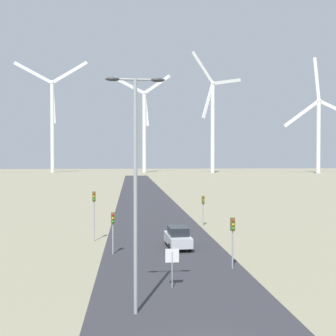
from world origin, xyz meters
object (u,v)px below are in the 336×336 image
object	(u,v)px
traffic_light_post_near_left	(113,224)
traffic_light_post_mid_right	(203,204)
car_approaching	(178,237)
wind_turbine_far_right	(319,126)
wind_turbine_left	(52,117)
wind_turbine_center	(144,124)
streetlamp	(135,170)
traffic_light_post_near_right	(233,231)
traffic_light_post_mid_left	(94,205)
wind_turbine_right	(213,118)
stop_sign_near	(172,261)

from	to	relation	value
traffic_light_post_near_left	traffic_light_post_mid_right	distance (m)	15.60
car_approaching	wind_turbine_far_right	distance (m)	199.41
wind_turbine_left	wind_turbine_center	bearing A→B (deg)	-3.58
wind_turbine_left	wind_turbine_far_right	world-z (taller)	wind_turbine_left
wind_turbine_center	streetlamp	bearing A→B (deg)	-92.20
traffic_light_post_near_left	wind_turbine_far_right	size ratio (longest dim) A/B	0.05
traffic_light_post_near_right	traffic_light_post_mid_left	size ratio (longest dim) A/B	0.77
traffic_light_post_mid_right	wind_turbine_left	size ratio (longest dim) A/B	0.05
traffic_light_post_near_right	wind_turbine_right	xyz separation A→B (m)	(38.89, 189.37, 27.96)
streetlamp	traffic_light_post_mid_right	xyz separation A→B (m)	(7.94, 24.51, -4.52)
stop_sign_near	wind_turbine_far_right	size ratio (longest dim) A/B	0.04
stop_sign_near	wind_turbine_far_right	bearing A→B (deg)	61.31
traffic_light_post_near_left	wind_turbine_center	xyz separation A→B (m)	(9.55, 194.62, 25.51)
traffic_light_post_mid_left	traffic_light_post_mid_right	xyz separation A→B (m)	(11.50, 7.13, -0.84)
stop_sign_near	traffic_light_post_mid_right	bearing A→B (deg)	74.56
streetlamp	wind_turbine_center	xyz separation A→B (m)	(7.93, 206.80, 20.94)
stop_sign_near	car_approaching	bearing A→B (deg)	81.17
traffic_light_post_near_right	traffic_light_post_mid_left	world-z (taller)	traffic_light_post_mid_left
traffic_light_post_near_left	wind_turbine_left	world-z (taller)	wind_turbine_left
wind_turbine_far_right	stop_sign_near	bearing A→B (deg)	-118.69
traffic_light_post_near_right	wind_turbine_center	size ratio (longest dim) A/B	0.06
traffic_light_post_near_left	wind_turbine_center	size ratio (longest dim) A/B	0.06
car_approaching	wind_turbine_left	distance (m)	204.31
streetlamp	traffic_light_post_near_right	xyz separation A→B (m)	(6.76, 7.31, -4.44)
streetlamp	traffic_light_post_near_left	bearing A→B (deg)	97.58
stop_sign_near	wind_turbine_center	bearing A→B (deg)	88.38
wind_turbine_far_right	traffic_light_post_near_left	bearing A→B (deg)	-120.80
stop_sign_near	traffic_light_post_near_right	xyz separation A→B (m)	(4.58, 3.63, 0.97)
traffic_light_post_near_right	traffic_light_post_mid_right	xyz separation A→B (m)	(1.17, 17.20, -0.09)
traffic_light_post_near_right	traffic_light_post_mid_right	size ratio (longest dim) A/B	1.03
traffic_light_post_near_left	traffic_light_post_near_right	bearing A→B (deg)	-30.15
stop_sign_near	streetlamp	bearing A→B (deg)	-120.70
car_approaching	wind_turbine_far_right	world-z (taller)	wind_turbine_far_right
traffic_light_post_near_right	wind_turbine_center	world-z (taller)	wind_turbine_center
traffic_light_post_mid_left	wind_turbine_right	world-z (taller)	wind_turbine_right
wind_turbine_center	traffic_light_post_near_left	bearing A→B (deg)	-92.81
streetlamp	traffic_light_post_mid_left	xyz separation A→B (m)	(-3.56, 17.38, -3.68)
car_approaching	wind_turbine_left	xyz separation A→B (m)	(-48.00, 196.20, 30.70)
stop_sign_near	traffic_light_post_near_right	bearing A→B (deg)	38.41
stop_sign_near	wind_turbine_right	xyz separation A→B (m)	(43.47, 193.00, 28.94)
streetlamp	traffic_light_post_mid_right	bearing A→B (deg)	72.05
traffic_light_post_near_left	wind_turbine_center	bearing A→B (deg)	87.19
car_approaching	wind_turbine_left	world-z (taller)	wind_turbine_left
wind_turbine_center	wind_turbine_far_right	xyz separation A→B (m)	(93.90, -21.05, -2.52)
traffic_light_post_mid_left	streetlamp	bearing A→B (deg)	-78.43
traffic_light_post_mid_right	stop_sign_near	bearing A→B (deg)	-105.44
stop_sign_near	traffic_light_post_near_left	xyz separation A→B (m)	(-3.80, 8.50, 0.84)
wind_turbine_center	traffic_light_post_mid_right	bearing A→B (deg)	-90.00
traffic_light_post_mid_right	wind_turbine_far_right	world-z (taller)	wind_turbine_far_right
wind_turbine_left	traffic_light_post_near_left	bearing A→B (deg)	-77.85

